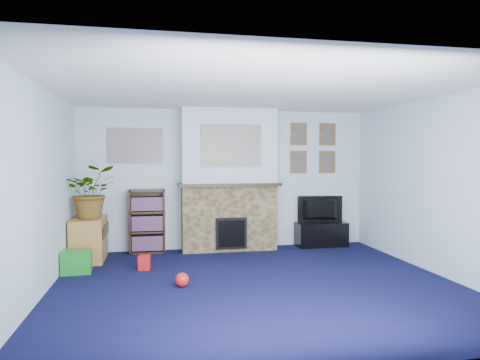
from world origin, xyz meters
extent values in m
cube|color=black|center=(0.00, 0.00, 0.00)|extent=(5.00, 4.50, 0.01)
cube|color=white|center=(0.00, 0.00, 2.40)|extent=(5.00, 4.50, 0.01)
cube|color=silver|center=(0.00, 2.25, 1.20)|extent=(5.00, 0.04, 2.40)
cube|color=silver|center=(0.00, -2.25, 1.20)|extent=(5.00, 0.04, 2.40)
cube|color=silver|center=(-2.50, 0.00, 1.20)|extent=(0.04, 4.50, 2.40)
cube|color=silver|center=(2.50, 0.00, 1.20)|extent=(0.04, 4.50, 2.40)
cube|color=brown|center=(0.00, 2.05, 0.55)|extent=(1.60, 0.40, 1.10)
cube|color=brown|center=(0.00, 2.05, 1.75)|extent=(1.60, 0.40, 1.30)
cube|color=brown|center=(0.00, 2.02, 1.12)|extent=(1.72, 0.50, 0.05)
cube|color=brown|center=(0.00, 1.84, 0.32)|extent=(0.52, 0.08, 0.52)
cube|color=brown|center=(0.00, 1.80, 0.32)|extent=(0.44, 0.02, 0.44)
cube|color=gray|center=(0.00, 1.84, 1.78)|extent=(1.00, 0.03, 0.68)
cube|color=gray|center=(-1.55, 2.23, 1.78)|extent=(0.90, 0.03, 0.58)
cube|color=brown|center=(1.30, 2.23, 2.00)|extent=(0.30, 0.03, 0.40)
cube|color=brown|center=(1.85, 2.23, 2.00)|extent=(0.30, 0.03, 0.40)
cube|color=brown|center=(1.30, 2.23, 1.50)|extent=(0.30, 0.03, 0.40)
cube|color=brown|center=(1.85, 2.23, 1.50)|extent=(0.30, 0.03, 0.40)
cube|color=black|center=(1.66, 2.03, 0.22)|extent=(0.90, 0.38, 0.42)
imported|color=black|center=(1.66, 2.05, 0.66)|extent=(0.82, 0.22, 0.47)
cube|color=black|center=(-1.37, 2.23, 0.53)|extent=(0.58, 0.02, 1.05)
cube|color=black|center=(-1.64, 2.10, 0.53)|extent=(0.03, 0.28, 1.05)
cube|color=black|center=(-1.09, 2.10, 0.53)|extent=(0.03, 0.28, 1.05)
cube|color=black|center=(-1.37, 2.10, 0.01)|extent=(0.56, 0.28, 0.03)
cube|color=black|center=(-1.37, 2.10, 0.35)|extent=(0.56, 0.28, 0.03)
cube|color=black|center=(-1.37, 2.10, 0.68)|extent=(0.56, 0.28, 0.03)
cube|color=black|center=(-1.37, 2.10, 1.04)|extent=(0.56, 0.28, 0.03)
cube|color=black|center=(-1.37, 2.09, 0.17)|extent=(0.50, 0.22, 0.24)
cube|color=black|center=(-1.37, 2.09, 0.50)|extent=(0.50, 0.22, 0.24)
cube|color=black|center=(-1.37, 2.09, 0.82)|extent=(0.50, 0.22, 0.22)
cube|color=#AF7938|center=(-2.24, 1.75, 0.35)|extent=(0.47, 0.84, 0.66)
imported|color=#26661E|center=(-2.19, 1.70, 1.06)|extent=(0.86, 0.79, 0.81)
cube|color=gold|center=(-0.12, 2.00, 1.22)|extent=(0.11, 0.07, 0.15)
cylinder|color=#B2BFC6|center=(0.31, 2.00, 1.23)|extent=(0.05, 0.05, 0.16)
sphere|color=gray|center=(-0.60, 2.00, 1.22)|extent=(0.13, 0.13, 0.13)
cylinder|color=red|center=(0.69, 2.00, 1.21)|extent=(0.05, 0.05, 0.11)
cube|color=#198C26|center=(-2.30, 1.00, 0.14)|extent=(0.41, 0.34, 0.31)
sphere|color=red|center=(-0.92, 0.08, 0.09)|extent=(0.17, 0.17, 0.17)
cube|color=red|center=(-1.39, 1.00, 0.11)|extent=(0.18, 0.18, 0.20)
cylinder|color=red|center=(-2.30, 1.20, 0.07)|extent=(0.33, 0.15, 0.19)
camera|label=1|loc=(-1.22, -5.11, 1.58)|focal=32.00mm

